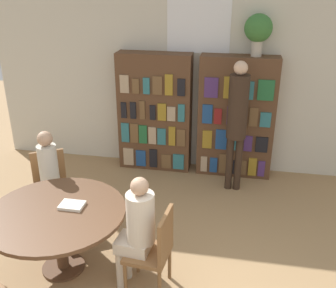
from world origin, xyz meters
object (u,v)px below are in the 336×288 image
object	(u,v)px
flower_vase	(258,30)
seated_reader_right	(137,227)
librarian_standing	(237,115)
chair_far_side	(155,248)
chair_left_side	(51,183)
bookshelf_right	(236,118)
bookshelf_left	(155,113)
seated_reader_left	(50,176)
reading_table	(57,219)

from	to	relation	value
flower_vase	seated_reader_right	xyz separation A→B (m)	(-1.04, -2.62, -1.48)
flower_vase	librarian_standing	world-z (taller)	flower_vase
flower_vase	chair_far_side	xyz separation A→B (m)	(-0.86, -2.64, -1.68)
chair_left_side	seated_reader_right	world-z (taller)	seated_reader_right
bookshelf_right	flower_vase	xyz separation A→B (m)	(0.21, 0.00, 1.26)
bookshelf_left	seated_reader_left	distance (m)	2.02
bookshelf_right	reading_table	size ratio (longest dim) A/B	1.32
bookshelf_right	reading_table	bearing A→B (deg)	-123.40
reading_table	seated_reader_left	distance (m)	0.84
bookshelf_right	chair_far_side	xyz separation A→B (m)	(-0.65, -2.63, -0.42)
bookshelf_left	bookshelf_right	size ratio (longest dim) A/B	1.00
seated_reader_right	librarian_standing	bearing A→B (deg)	-16.24
bookshelf_left	chair_left_side	xyz separation A→B (m)	(-0.96, -1.65, -0.42)
seated_reader_right	chair_left_side	bearing A→B (deg)	60.19
chair_left_side	seated_reader_right	bearing A→B (deg)	114.19
reading_table	chair_left_side	bearing A→B (deg)	120.43
bookshelf_left	chair_far_side	bearing A→B (deg)	-77.60
bookshelf_right	seated_reader_right	size ratio (longest dim) A/B	1.49
chair_far_side	seated_reader_right	distance (m)	0.27
chair_far_side	librarian_standing	xyz separation A→B (m)	(0.67, 2.13, 0.63)
seated_reader_left	flower_vase	bearing A→B (deg)	-172.16
bookshelf_right	seated_reader_left	xyz separation A→B (m)	(-2.09, -1.81, -0.23)
chair_left_side	librarian_standing	xyz separation A→B (m)	(2.21, 1.15, 0.63)
bookshelf_right	chair_left_side	size ratio (longest dim) A/B	2.07
bookshelf_left	librarian_standing	world-z (taller)	librarian_standing
flower_vase	seated_reader_right	world-z (taller)	flower_vase
chair_left_side	seated_reader_right	xyz separation A→B (m)	(1.36, -0.97, 0.20)
chair_left_side	bookshelf_left	bearing A→B (deg)	-150.66
chair_far_side	seated_reader_left	bearing A→B (deg)	65.93
bookshelf_right	reading_table	xyz separation A→B (m)	(-1.67, -2.53, -0.29)
reading_table	seated_reader_right	xyz separation A→B (m)	(0.84, -0.08, 0.07)
reading_table	chair_left_side	xyz separation A→B (m)	(-0.52, 0.88, -0.13)
bookshelf_left	seated_reader_right	world-z (taller)	bookshelf_left
flower_vase	seated_reader_left	bearing A→B (deg)	-141.74
bookshelf_left	librarian_standing	bearing A→B (deg)	-21.91
seated_reader_left	librarian_standing	size ratio (longest dim) A/B	0.66
seated_reader_left	seated_reader_right	size ratio (longest dim) A/B	1.01
bookshelf_right	seated_reader_right	xyz separation A→B (m)	(-0.83, -2.61, -0.22)
seated_reader_right	chair_far_side	bearing A→B (deg)	-90.00
bookshelf_left	chair_left_side	size ratio (longest dim) A/B	2.07
seated_reader_right	librarian_standing	distance (m)	2.32
flower_vase	librarian_standing	xyz separation A→B (m)	(-0.19, -0.51, -1.05)
bookshelf_right	flower_vase	size ratio (longest dim) A/B	3.21
flower_vase	chair_left_side	world-z (taller)	flower_vase
chair_far_side	librarian_standing	world-z (taller)	librarian_standing
bookshelf_left	chair_left_side	distance (m)	1.95
bookshelf_left	bookshelf_right	world-z (taller)	same
bookshelf_left	chair_left_side	bearing A→B (deg)	-120.24
seated_reader_right	reading_table	bearing A→B (deg)	90.00
reading_table	seated_reader_left	bearing A→B (deg)	120.43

